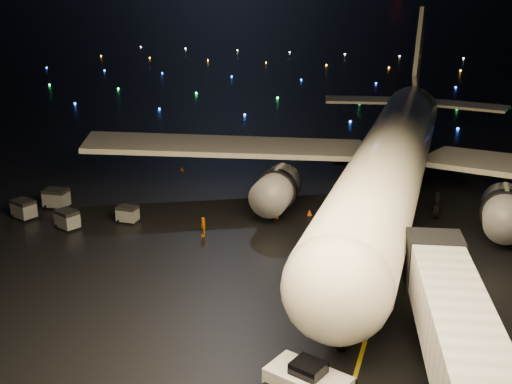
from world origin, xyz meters
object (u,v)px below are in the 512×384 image
baggage_cart_0 (67,220)px  baggage_cart_1 (128,214)px  baggage_cart_2 (56,198)px  airliner (397,117)px  crew_c (203,227)px  belt_loader (339,267)px  baggage_cart_3 (24,209)px  pushback_tug (308,380)px

baggage_cart_0 → baggage_cart_1: (4.28, 3.00, -0.09)m
baggage_cart_2 → airliner: bearing=13.9°
airliner → crew_c: 20.87m
crew_c → baggage_cart_2: size_ratio=0.79×
baggage_cart_1 → belt_loader: bearing=-18.6°
baggage_cart_0 → baggage_cart_2: baggage_cart_2 is taller
baggage_cart_3 → baggage_cart_1: bearing=32.0°
pushback_tug → belt_loader: bearing=113.1°
airliner → baggage_cart_3: size_ratio=29.74×
baggage_cart_2 → crew_c: bearing=-13.4°
pushback_tug → baggage_cart_1: (-21.33, 19.88, -0.28)m
belt_loader → baggage_cart_3: size_ratio=3.18×
belt_loader → baggage_cart_3: belt_loader is taller
baggage_cart_0 → baggage_cart_1: bearing=58.6°
pushback_tug → baggage_cart_1: 29.15m
airliner → baggage_cart_0: bearing=-150.8°
pushback_tug → baggage_cart_2: pushback_tug is taller
belt_loader → crew_c: belt_loader is taller
airliner → baggage_cart_2: 33.21m
airliner → baggage_cart_3: airliner is taller
crew_c → baggage_cart_1: size_ratio=0.97×
crew_c → baggage_cart_0: (-12.04, -2.01, -0.02)m
baggage_cart_1 → airliner: bearing=28.3°
airliner → baggage_cart_2: bearing=-161.1°
belt_loader → baggage_cart_0: belt_loader is taller
belt_loader → pushback_tug: bearing=-81.2°
belt_loader → baggage_cart_0: (-24.81, 3.95, -0.75)m
pushback_tug → baggage_cart_0: bearing=166.2°
airliner → belt_loader: size_ratio=9.36×
pushback_tug → belt_loader: 12.96m
crew_c → baggage_cart_3: 17.29m
pushback_tug → airliner: bearing=108.0°
airliner → crew_c: bearing=-138.4°
pushback_tug → baggage_cart_3: bearing=169.5°
crew_c → baggage_cart_2: 16.26m
pushback_tug → baggage_cart_3: (-30.83, 17.85, -0.15)m
airliner → baggage_cart_1: 26.40m
airliner → baggage_cart_0: (-26.47, -14.88, -7.88)m
baggage_cart_3 → airliner: bearing=43.6°
baggage_cart_0 → baggage_cart_3: baggage_cart_3 is taller
pushback_tug → baggage_cart_3: pushback_tug is taller
baggage_cart_2 → baggage_cart_0: bearing=-52.2°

